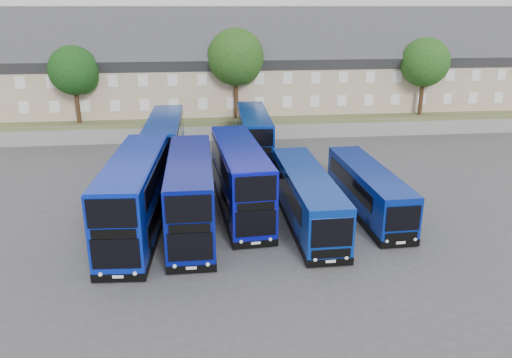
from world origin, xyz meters
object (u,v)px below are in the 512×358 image
object	(u,v)px
dd_front_left	(136,198)
coach_east_a	(307,199)
tree_west	(75,72)
dd_front_mid	(191,195)
tree_mid	(237,59)
tree_east	(426,64)
tree_far	(448,54)

from	to	relation	value
dd_front_left	coach_east_a	xyz separation A→B (m)	(10.55, 0.45, -0.70)
dd_front_left	tree_west	xyz separation A→B (m)	(-7.98, 22.95, 4.72)
coach_east_a	tree_west	bearing A→B (deg)	128.98
coach_east_a	dd_front_mid	bearing A→B (deg)	-179.02
tree_mid	tree_east	bearing A→B (deg)	-1.43
dd_front_left	tree_east	bearing A→B (deg)	42.98
coach_east_a	tree_west	size ratio (longest dim) A/B	1.59
dd_front_mid	tree_far	bearing A→B (deg)	44.06
tree_west	tree_far	size ratio (longest dim) A/B	0.88
coach_east_a	tree_mid	bearing A→B (deg)	95.79
dd_front_left	tree_east	size ratio (longest dim) A/B	1.48
coach_east_a	tree_far	bearing A→B (deg)	50.99
tree_east	tree_far	distance (m)	9.23
coach_east_a	tree_far	size ratio (longest dim) A/B	1.40
tree_west	tree_mid	size ratio (longest dim) A/B	0.83
dd_front_left	tree_west	world-z (taller)	tree_west
tree_far	dd_front_mid	bearing A→B (deg)	-136.00
dd_front_mid	dd_front_left	bearing A→B (deg)	-175.31
tree_west	dd_front_left	bearing A→B (deg)	-70.82
dd_front_left	tree_west	bearing A→B (deg)	112.83
tree_west	tree_east	distance (m)	36.00
dd_front_mid	coach_east_a	world-z (taller)	dd_front_mid
tree_mid	dd_front_mid	bearing A→B (deg)	-101.56
tree_east	dd_front_left	bearing A→B (deg)	-140.68
tree_west	tree_mid	bearing A→B (deg)	1.79
dd_front_mid	tree_mid	size ratio (longest dim) A/B	1.25
dd_front_mid	tree_west	size ratio (longest dim) A/B	1.50
dd_front_left	coach_east_a	bearing A→B (deg)	6.12
dd_front_left	tree_far	xyz separation A→B (m)	(34.02, 29.95, 5.40)
dd_front_left	tree_west	distance (m)	24.75
dd_front_mid	tree_mid	bearing A→B (deg)	78.50
tree_east	tree_far	bearing A→B (deg)	49.40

